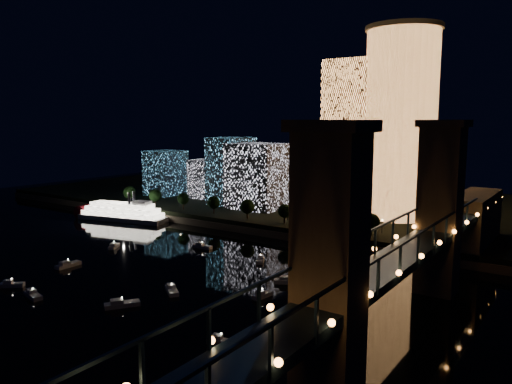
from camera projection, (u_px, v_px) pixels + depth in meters
ground at (153, 297)px, 141.82m from camera, size 520.00×520.00×0.00m
far_bank at (369, 208)px, 271.55m from camera, size 420.00×160.00×5.00m
seawall at (297, 237)px, 208.28m from camera, size 420.00×6.00×3.00m
tower_cylindrical at (400, 123)px, 227.30m from camera, size 34.00×34.00×86.31m
tower_rectangular at (352, 137)px, 244.12m from camera, size 23.03×23.03×73.27m
midrise_blocks at (223, 174)px, 273.28m from camera, size 95.10×34.76×35.64m
truss_bridge at (379, 280)px, 105.84m from camera, size 13.00×266.00×50.00m
riverboat at (119, 212)px, 250.07m from camera, size 51.61×20.94×15.25m
motorboats at (167, 281)px, 153.45m from camera, size 108.46×72.77×2.78m
esplanade_trees at (245, 206)px, 229.51m from camera, size 166.59×6.89×8.95m
street_lamps at (248, 207)px, 236.13m from camera, size 132.70×0.70×5.65m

